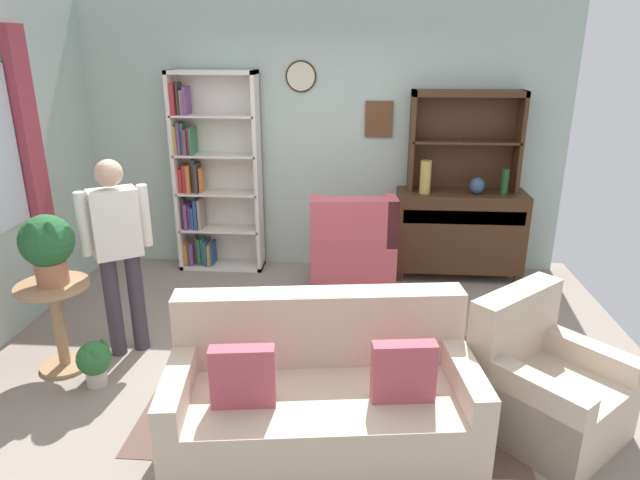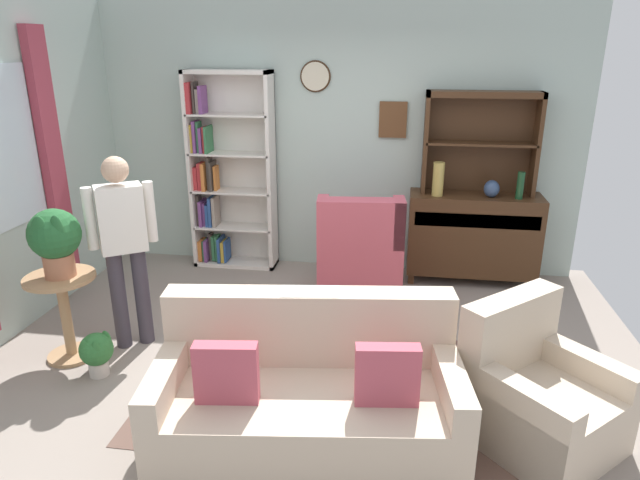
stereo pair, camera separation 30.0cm
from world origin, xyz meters
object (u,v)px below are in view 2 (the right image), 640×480
at_px(potted_plant_small, 97,351).
at_px(potted_plant_large, 54,238).
at_px(vase_round, 492,189).
at_px(armchair_floral, 538,398).
at_px(sideboard, 473,234).
at_px(coffee_table, 316,328).
at_px(couch_floral, 308,399).
at_px(book_stack, 305,312).
at_px(wingback_chair, 359,261).
at_px(bookshelf, 225,176).
at_px(bottle_wine, 520,185).
at_px(plant_stand, 65,308).
at_px(sideboard_hutch, 481,129).
at_px(person_reading, 124,240).
at_px(vase_tall, 438,179).

bearing_deg(potted_plant_small, potted_plant_large, 148.56).
bearing_deg(vase_round, armchair_floral, -89.62).
bearing_deg(armchair_floral, sideboard, 93.35).
xyz_separation_m(vase_round, coffee_table, (-1.45, -1.87, -0.65)).
bearing_deg(potted_plant_large, sideboard, 32.13).
bearing_deg(couch_floral, book_stack, 101.36).
bearing_deg(potted_plant_small, wingback_chair, 42.00).
height_order(bookshelf, bottle_wine, bookshelf).
xyz_separation_m(vase_round, potted_plant_small, (-3.04, -2.18, -0.81)).
distance_m(bookshelf, vase_round, 2.76).
relative_size(sideboard, bottle_wine, 4.89).
xyz_separation_m(sideboard, vase_round, (0.13, -0.07, 0.50)).
relative_size(sideboard, vase_round, 7.65).
relative_size(bottle_wine, book_stack, 1.25).
xyz_separation_m(bookshelf, book_stack, (1.20, -1.95, -0.57)).
xyz_separation_m(bottle_wine, plant_stand, (-3.65, -1.95, -0.63)).
bearing_deg(coffee_table, armchair_floral, -21.09).
bearing_deg(potted_plant_small, armchair_floral, -4.78).
distance_m(armchair_floral, potted_plant_small, 3.07).
relative_size(sideboard_hutch, book_stack, 5.16).
relative_size(sideboard_hutch, couch_floral, 0.58).
xyz_separation_m(sideboard_hutch, potted_plant_small, (-2.91, -2.35, -1.36)).
distance_m(couch_floral, potted_plant_large, 2.24).
xyz_separation_m(sideboard, person_reading, (-2.86, -1.76, 0.40)).
bearing_deg(vase_round, vase_tall, -178.51).
relative_size(bookshelf, person_reading, 1.35).
bearing_deg(vase_tall, potted_plant_large, -145.56).
height_order(bottle_wine, couch_floral, bottle_wine).
bearing_deg(potted_plant_small, plant_stand, 149.16).
distance_m(bottle_wine, coffee_table, 2.61).
bearing_deg(book_stack, plant_stand, -174.76).
height_order(wingback_chair, book_stack, wingback_chair).
bearing_deg(book_stack, person_reading, 175.74).
xyz_separation_m(person_reading, coffee_table, (1.54, -0.18, -0.55)).
bearing_deg(potted_plant_small, book_stack, 14.26).
bearing_deg(sideboard_hutch, sideboard, -90.00).
distance_m(sideboard_hutch, coffee_table, 2.72).
relative_size(vase_round, book_stack, 0.80).
relative_size(vase_tall, potted_plant_large, 0.64).
bearing_deg(plant_stand, couch_floral, -19.41).
height_order(vase_tall, potted_plant_large, vase_tall).
bearing_deg(bookshelf, sideboard, -1.86).
xyz_separation_m(person_reading, book_stack, (1.44, -0.11, -0.47)).
bearing_deg(vase_tall, bottle_wine, -0.66).
relative_size(couch_floral, wingback_chair, 1.80).
xyz_separation_m(sideboard_hutch, vase_round, (0.13, -0.18, -0.55)).
height_order(bookshelf, potted_plant_large, bookshelf).
bearing_deg(bottle_wine, armchair_floral, -95.77).
xyz_separation_m(sideboard_hutch, plant_stand, (-3.26, -2.14, -1.13)).
height_order(sideboard_hutch, couch_floral, sideboard_hutch).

